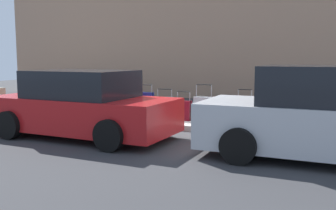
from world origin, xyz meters
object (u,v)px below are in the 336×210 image
Objects in this scene: suitcase_black_2 at (264,116)px; fire_hydrant at (104,100)px; suitcase_teal_0 at (309,116)px; suitcase_silver_5 at (204,109)px; suitcase_maroon_6 at (183,110)px; parked_car_red_1 at (82,106)px; suitcase_red_3 at (244,112)px; bollard_post at (86,100)px; suitcase_navy_1 at (285,114)px; suitcase_teal_7 at (165,108)px; suitcase_black_9 at (127,106)px; suitcase_navy_8 at (146,105)px; suitcase_olive_4 at (224,114)px; parked_car_silver_0 at (331,117)px.

fire_hydrant is at bearing -0.82° from suitcase_black_2.
suitcase_silver_5 is at bearing 0.19° from suitcase_teal_0.
parked_car_red_1 is (1.62, 2.32, 0.31)m from suitcase_maroon_6.
suitcase_red_3 is 1.00× the size of bollard_post.
suitcase_silver_5 reaches higher than suitcase_black_2.
suitcase_teal_7 is (3.21, -0.11, -0.04)m from suitcase_navy_1.
suitcase_silver_5 is 1.21× the size of fire_hydrant.
suitcase_teal_7 is (3.75, -0.09, 0.00)m from suitcase_teal_0.
suitcase_black_9 is (4.90, -0.04, -0.01)m from suitcase_teal_0.
suitcase_navy_1 is at bearing 178.41° from suitcase_navy_8.
suitcase_olive_4 is 0.68× the size of fire_hydrant.
suitcase_olive_4 is 0.71× the size of suitcase_maroon_6.
bollard_post is 0.20× the size of parked_car_red_1.
suitcase_maroon_6 is 3.02m from bollard_post.
suitcase_maroon_6 is 1.02× the size of suitcase_black_9.
suitcase_black_2 is at bearing 177.45° from suitcase_teal_7.
suitcase_maroon_6 is 2.84m from parked_car_red_1.
suitcase_black_9 is at bearing -1.14° from suitcase_silver_5.
suitcase_black_2 is 0.92× the size of bollard_post.
parked_car_red_1 is (3.26, 2.34, 0.27)m from suitcase_red_3.
suitcase_navy_1 is 0.94× the size of suitcase_navy_8.
suitcase_navy_1 is 1.08× the size of fire_hydrant.
suitcase_teal_0 is 3.75m from suitcase_teal_7.
parked_car_red_1 reaches higher than suitcase_teal_0.
suitcase_silver_5 reaches higher than suitcase_maroon_6.
suitcase_silver_5 is (2.06, -0.01, -0.00)m from suitcase_navy_1.
suitcase_teal_0 is 0.87× the size of suitcase_navy_8.
suitcase_black_2 is at bearing 179.07° from suitcase_silver_5.
suitcase_olive_4 is at bearing 0.12° from suitcase_navy_1.
parked_car_red_1 is (3.76, 2.24, 0.32)m from suitcase_black_2.
suitcase_black_2 is at bearing 177.90° from suitcase_navy_8.
suitcase_teal_7 is (2.21, -0.02, -0.01)m from suitcase_red_3.
suitcase_teal_0 is 0.93× the size of suitcase_navy_1.
suitcase_teal_0 is at bearing -178.91° from bollard_post.
suitcase_red_3 is at bearing -179.08° from suitcase_maroon_6.
bollard_post reaches higher than suitcase_olive_4.
suitcase_navy_8 reaches higher than suitcase_olive_4.
suitcase_teal_7 is 1.08× the size of suitcase_black_9.
parked_car_red_1 is at bearing 55.07° from suitcase_maroon_6.
suitcase_black_9 is at bearing -1.05° from suitcase_black_2.
suitcase_olive_4 is at bearing -178.66° from bollard_post.
suitcase_red_3 is 1.09× the size of fire_hydrant.
suitcase_olive_4 is at bearing -42.11° from parked_car_silver_0.
suitcase_red_3 is 2.78m from suitcase_navy_8.
suitcase_teal_0 is 1.04× the size of suitcase_maroon_6.
suitcase_teal_0 reaches higher than suitcase_olive_4.
suitcase_navy_8 is (3.29, -0.12, 0.10)m from suitcase_black_2.
suitcase_navy_1 is at bearing 179.27° from suitcase_black_9.
suitcase_black_9 is at bearing -87.40° from parked_car_red_1.
suitcase_navy_1 reaches higher than suitcase_teal_0.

